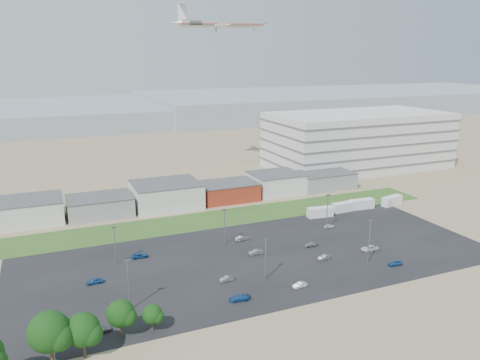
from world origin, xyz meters
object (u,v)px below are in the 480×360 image
parked_car_3 (239,298)px  parked_car_2 (395,263)px  parked_car_1 (324,257)px  parked_car_12 (310,245)px  parked_car_5 (95,281)px  parked_car_9 (140,256)px  parked_car_0 (370,248)px  parked_car_7 (256,252)px  box_trailer_a (320,212)px  parked_car_8 (329,226)px  parked_car_13 (300,285)px  parked_car_11 (242,238)px  parked_car_4 (227,279)px  airliner (223,24)px  parked_car_10 (101,330)px

parked_car_3 → parked_car_2: bearing=98.6°
parked_car_1 → parked_car_12: bearing=165.7°
parked_car_5 → parked_car_12: 55.74m
parked_car_2 → parked_car_5: 71.06m
parked_car_1 → parked_car_9: parked_car_1 is taller
parked_car_0 → parked_car_7: parked_car_0 is taller
box_trailer_a → parked_car_5: size_ratio=2.28×
parked_car_8 → parked_car_12: size_ratio=0.87×
parked_car_12 → parked_car_13: parked_car_13 is taller
parked_car_5 → parked_car_2: bearing=74.0°
parked_car_8 → parked_car_5: bearing=98.9°
parked_car_12 → parked_car_13: size_ratio=1.11×
parked_car_1 → parked_car_11: size_ratio=0.93×
parked_car_1 → parked_car_0: bearing=83.8°
parked_car_9 → parked_car_1: bearing=-110.4°
parked_car_4 → parked_car_11: (12.74, 20.92, 0.06)m
parked_car_3 → parked_car_11: bearing=163.0°
parked_car_3 → parked_car_5: (-26.91, 19.56, 0.00)m
parked_car_9 → parked_car_11: parked_car_11 is taller
parked_car_4 → parked_car_5: size_ratio=0.97×
parked_car_11 → airliner: bearing=-22.8°
parked_car_7 → parked_car_8: bearing=107.4°
parked_car_1 → parked_car_7: 17.34m
parked_car_0 → parked_car_3: (-41.68, -10.70, -0.04)m
parked_car_1 → parked_car_8: size_ratio=1.11×
parked_car_8 → box_trailer_a: bearing=-16.0°
parked_car_13 → airliner: bearing=160.5°
parked_car_10 → parked_car_13: (42.60, 1.01, -0.00)m
box_trailer_a → parked_car_12: size_ratio=2.20×
parked_car_2 → parked_car_12: bearing=-141.3°
box_trailer_a → parked_car_10: box_trailer_a is taller
parked_car_7 → parked_car_13: (1.53, -19.92, -0.08)m
airliner → parked_car_11: 103.74m
airliner → parked_car_2: bearing=-74.2°
box_trailer_a → parked_car_4: size_ratio=2.34×
parked_car_7 → parked_car_11: (0.49, 10.03, 0.01)m
parked_car_4 → parked_car_9: (-15.69, 20.51, -0.00)m
parked_car_7 → parked_car_9: (-27.94, 9.63, -0.06)m
parked_car_4 → parked_car_13: size_ratio=1.04×
parked_car_7 → parked_car_11: 10.05m
airliner → parked_car_2: (3.06, -108.43, -62.16)m
parked_car_9 → parked_car_7: bearing=-105.2°
parked_car_7 → parked_car_13: bearing=3.8°
parked_car_10 → parked_car_4: bearing=-74.8°
parked_car_8 → parked_car_7: bearing=108.8°
box_trailer_a → parked_car_2: size_ratio=2.34×
parked_car_4 → parked_car_7: bearing=124.5°
parked_car_0 → parked_car_7: 30.08m
parked_car_1 → parked_car_3: 29.62m
parked_car_1 → parked_car_5: parked_car_5 is taller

